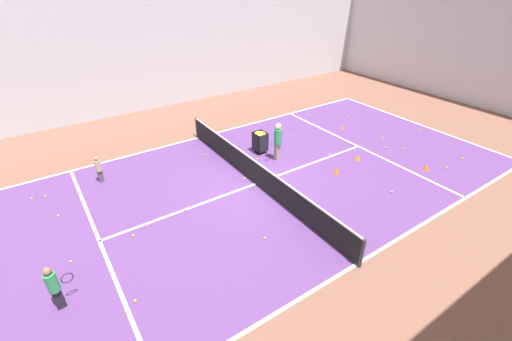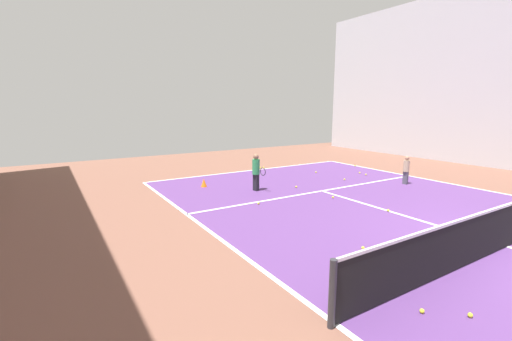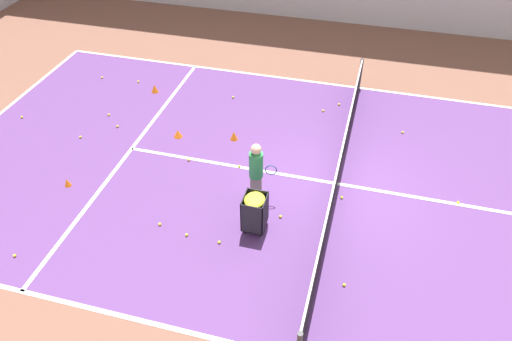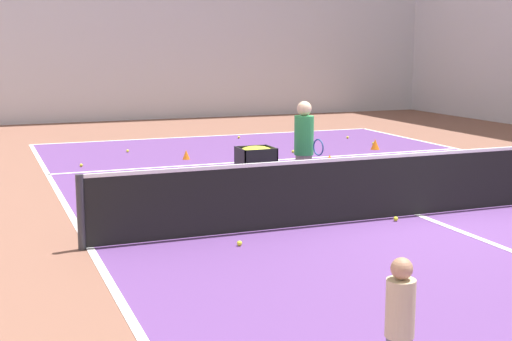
{
  "view_description": "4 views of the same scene",
  "coord_description": "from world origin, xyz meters",
  "px_view_note": "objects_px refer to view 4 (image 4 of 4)",
  "views": [
    {
      "loc": [
        9.03,
        -6.1,
        7.03
      ],
      "look_at": [
        0.0,
        0.0,
        0.58
      ],
      "focal_mm": 24.0,
      "sensor_mm": 36.0,
      "label": 1
    },
    {
      "loc": [
        8.08,
        2.96,
        2.92
      ],
      "look_at": [
        1.92,
        -6.94,
        0.72
      ],
      "focal_mm": 24.0,
      "sensor_mm": 36.0,
      "label": 2
    },
    {
      "loc": [
        -9.71,
        -0.5,
        8.24
      ],
      "look_at": [
        -1.09,
        1.83,
        0.91
      ],
      "focal_mm": 35.0,
      "sensor_mm": 36.0,
      "label": 3
    },
    {
      "loc": [
        -6.18,
        -8.97,
        2.58
      ],
      "look_at": [
        -2.05,
        1.6,
        0.57
      ],
      "focal_mm": 50.0,
      "sensor_mm": 36.0,
      "label": 4
    }
  ],
  "objects_px": {
    "coach_at_net": "(304,143)",
    "training_cone_1": "(375,144)",
    "tennis_net": "(420,183)",
    "ball_cart": "(256,164)",
    "child_midcourt": "(400,319)"
  },
  "relations": [
    {
      "from": "tennis_net",
      "to": "coach_at_net",
      "type": "relative_size",
      "value": 6.2
    },
    {
      "from": "coach_at_net",
      "to": "training_cone_1",
      "type": "relative_size",
      "value": 6.35
    },
    {
      "from": "tennis_net",
      "to": "child_midcourt",
      "type": "distance_m",
      "value": 5.9
    },
    {
      "from": "tennis_net",
      "to": "training_cone_1",
      "type": "height_order",
      "value": "tennis_net"
    },
    {
      "from": "training_cone_1",
      "to": "tennis_net",
      "type": "bearing_deg",
      "value": -115.34
    },
    {
      "from": "coach_at_net",
      "to": "training_cone_1",
      "type": "xyz_separation_m",
      "value": [
        4.07,
        4.48,
        -0.81
      ]
    },
    {
      "from": "coach_at_net",
      "to": "ball_cart",
      "type": "xyz_separation_m",
      "value": [
        -0.96,
        -0.22,
        -0.27
      ]
    },
    {
      "from": "tennis_net",
      "to": "coach_at_net",
      "type": "height_order",
      "value": "coach_at_net"
    },
    {
      "from": "child_midcourt",
      "to": "ball_cart",
      "type": "xyz_separation_m",
      "value": [
        1.38,
        6.4,
        0.05
      ]
    },
    {
      "from": "tennis_net",
      "to": "coach_at_net",
      "type": "bearing_deg",
      "value": 120.82
    },
    {
      "from": "tennis_net",
      "to": "ball_cart",
      "type": "height_order",
      "value": "tennis_net"
    },
    {
      "from": "coach_at_net",
      "to": "child_midcourt",
      "type": "distance_m",
      "value": 7.03
    },
    {
      "from": "child_midcourt",
      "to": "training_cone_1",
      "type": "xyz_separation_m",
      "value": [
        6.41,
        11.1,
        -0.49
      ]
    },
    {
      "from": "coach_at_net",
      "to": "tennis_net",
      "type": "bearing_deg",
      "value": 21.07
    },
    {
      "from": "child_midcourt",
      "to": "training_cone_1",
      "type": "bearing_deg",
      "value": -36.33
    }
  ]
}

